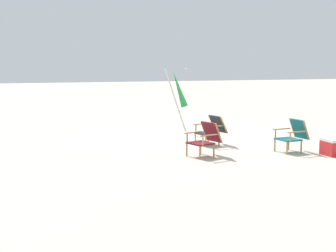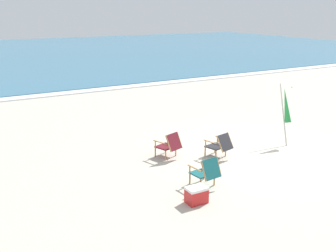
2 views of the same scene
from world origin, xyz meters
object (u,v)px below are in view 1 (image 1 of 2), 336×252
umbrella_furled_green (179,90)px  beach_chair_back_right (205,138)px  beach_chair_front_left (212,129)px  cooler_box (332,147)px  beach_chair_front_right (293,135)px

umbrella_furled_green → beach_chair_back_right: bearing=168.8°
umbrella_furled_green → beach_chair_front_left: bearing=179.5°
cooler_box → beach_chair_front_left: bearing=42.8°
beach_chair_back_right → umbrella_furled_green: umbrella_furled_green is taller
beach_chair_front_right → umbrella_furled_green: (4.22, 1.47, 0.89)m
beach_chair_front_right → umbrella_furled_green: size_ratio=0.40×
beach_chair_front_right → beach_chair_front_left: bearing=43.7°
beach_chair_front_left → beach_chair_back_right: size_ratio=1.01×
beach_chair_front_right → umbrella_furled_green: bearing=19.1°
beach_chair_front_left → umbrella_furled_green: umbrella_furled_green is taller
beach_chair_front_right → cooler_box: (-0.70, -0.60, -0.23)m
cooler_box → beach_chair_back_right: bearing=72.3°
beach_chair_back_right → cooler_box: size_ratio=1.76×
umbrella_furled_green → cooler_box: umbrella_furled_green is taller
umbrella_furled_green → cooler_box: size_ratio=4.14×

